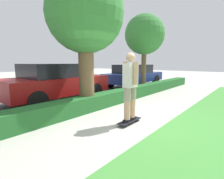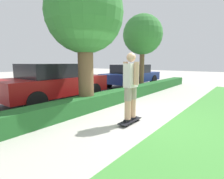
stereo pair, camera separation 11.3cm
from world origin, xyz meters
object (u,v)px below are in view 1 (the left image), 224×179
Objects in this scene: parked_car_middle at (56,82)px; parked_car_rear at (134,75)px; tree_mid at (85,16)px; skater_person at (130,85)px; skateboard at (130,121)px; tree_far at (145,35)px.

parked_car_middle reaches higher than parked_car_rear.
tree_mid is 6.65m from parked_car_rear.
parked_car_rear is at bearing 31.47° from skater_person.
skateboard is 0.98m from skater_person.
tree_mid is (0.25, 1.96, 2.07)m from skater_person.
skater_person is 0.40× the size of tree_mid.
tree_far reaches higher than skateboard.
parked_car_rear is at bearing 46.69° from tree_far.
skater_person reaches higher than parked_car_middle.
skater_person is (0.00, 0.00, 0.98)m from skateboard.
parked_car_middle is at bearing 90.16° from tree_mid.
tree_far is 0.87× the size of parked_car_rear.
parked_car_middle is at bearing 86.28° from skateboard.
skateboard is 0.20× the size of parked_car_middle.
skater_person is 2.86m from tree_mid.
tree_far reaches higher than skater_person.
tree_mid is at bearing -89.40° from parked_car_middle.
tree_mid reaches higher than parked_car_middle.
skateboard is at bearing -93.28° from parked_car_middle.
parked_car_rear is at bearing 0.29° from parked_car_middle.
tree_mid is at bearing 82.63° from skater_person.
skater_person is 0.42× the size of parked_car_middle.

